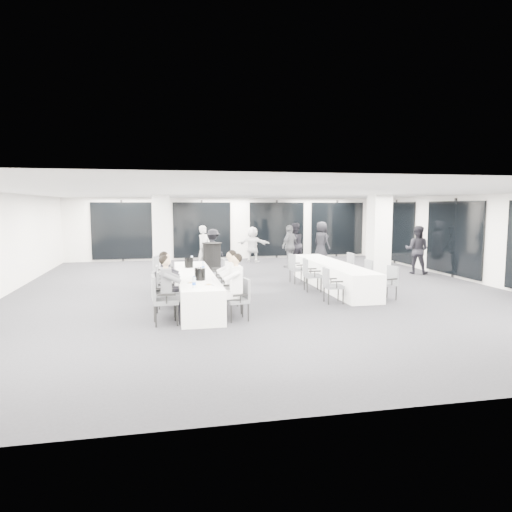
{
  "coord_description": "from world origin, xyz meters",
  "views": [
    {
      "loc": [
        -2.76,
        -12.82,
        2.44
      ],
      "look_at": [
        -0.17,
        -0.2,
        1.02
      ],
      "focal_mm": 32.0,
      "sensor_mm": 36.0,
      "label": 1
    }
  ],
  "objects": [
    {
      "name": "water_bottle_b",
      "position": [
        -1.74,
        -0.97,
        0.86
      ],
      "size": [
        0.07,
        0.07,
        0.22
      ],
      "primitive_type": "cylinder",
      "color": "silver",
      "rests_on": "banquet_table_main"
    },
    {
      "name": "seated_guest_d",
      "position": [
        -1.32,
        -2.61,
        0.81
      ],
      "size": [
        0.5,
        0.38,
        1.44
      ],
      "rotation": [
        0.0,
        0.0,
        1.57
      ],
      "color": "white",
      "rests_on": "floor"
    },
    {
      "name": "water_bottle_c",
      "position": [
        -1.92,
        0.83,
        0.85
      ],
      "size": [
        0.06,
        0.06,
        0.2
      ],
      "primitive_type": "cylinder",
      "color": "silver",
      "rests_on": "banquet_table_main"
    },
    {
      "name": "banquet_table_side",
      "position": [
        2.18,
        -0.1,
        0.38
      ],
      "size": [
        0.9,
        5.0,
        0.75
      ],
      "primitive_type": "cube",
      "color": "white",
      "rests_on": "floor"
    },
    {
      "name": "wine_glass",
      "position": [
        -1.74,
        -3.29,
        0.9
      ],
      "size": [
        0.08,
        0.08,
        0.2
      ],
      "color": "silver",
      "rests_on": "banquet_table_main"
    },
    {
      "name": "chair_side_left_near",
      "position": [
        1.35,
        -2.13,
        0.51
      ],
      "size": [
        0.47,
        0.52,
        0.89
      ],
      "rotation": [
        0.0,
        0.0,
        -1.62
      ],
      "color": "#4D4F54",
      "rests_on": "floor"
    },
    {
      "name": "chair_main_left_near",
      "position": [
        -2.82,
        -3.4,
        0.58
      ],
      "size": [
        0.55,
        0.61,
        1.02
      ],
      "rotation": [
        0.0,
        0.0,
        -1.5
      ],
      "color": "#4D4F54",
      "rests_on": "floor"
    },
    {
      "name": "standing_guest_h",
      "position": [
        6.2,
        2.0,
        0.98
      ],
      "size": [
        1.1,
        1.05,
        1.96
      ],
      "primitive_type": "imported",
      "rotation": [
        0.0,
        0.0,
        2.45
      ],
      "color": "black",
      "rests_on": "floor"
    },
    {
      "name": "chair_side_right_far",
      "position": [
        3.01,
        0.82,
        0.53
      ],
      "size": [
        0.48,
        0.54,
        0.93
      ],
      "rotation": [
        0.0,
        0.0,
        1.6
      ],
      "color": "#4D4F54",
      "rests_on": "floor"
    },
    {
      "name": "ice_bucket_far",
      "position": [
        -2.07,
        -0.28,
        0.89
      ],
      "size": [
        0.24,
        0.24,
        0.27
      ],
      "primitive_type": "cylinder",
      "color": "black",
      "rests_on": "banquet_table_main"
    },
    {
      "name": "ice_bucket_near",
      "position": [
        -1.95,
        -2.48,
        0.89
      ],
      "size": [
        0.24,
        0.24,
        0.28
      ],
      "primitive_type": "cylinder",
      "color": "black",
      "rests_on": "banquet_table_main"
    },
    {
      "name": "standing_guest_e",
      "position": [
        4.06,
        6.13,
        0.99
      ],
      "size": [
        0.93,
        1.12,
        1.99
      ],
      "primitive_type": "imported",
      "rotation": [
        0.0,
        0.0,
        2.0
      ],
      "color": "black",
      "rests_on": "floor"
    },
    {
      "name": "chair_main_left_second",
      "position": [
        -2.82,
        -2.62,
        0.57
      ],
      "size": [
        0.55,
        0.6,
        1.0
      ],
      "rotation": [
        0.0,
        0.0,
        -1.66
      ],
      "color": "#4D4F54",
      "rests_on": "floor"
    },
    {
      "name": "seated_guest_b",
      "position": [
        -2.65,
        -2.62,
        0.81
      ],
      "size": [
        0.5,
        0.38,
        1.44
      ],
      "rotation": [
        0.0,
        0.0,
        -1.57
      ],
      "color": "black",
      "rests_on": "floor"
    },
    {
      "name": "column_left",
      "position": [
        -2.8,
        3.2,
        1.4
      ],
      "size": [
        0.6,
        0.6,
        2.8
      ],
      "primitive_type": "cube",
      "color": "silver",
      "rests_on": "floor"
    },
    {
      "name": "chair_main_left_fourth",
      "position": [
        -2.81,
        -0.7,
        0.5
      ],
      "size": [
        0.46,
        0.51,
        0.88
      ],
      "rotation": [
        0.0,
        0.0,
        -1.6
      ],
      "color": "#4D4F54",
      "rests_on": "floor"
    },
    {
      "name": "plate_c",
      "position": [
        -1.91,
        -1.91,
        0.76
      ],
      "size": [
        0.18,
        0.18,
        0.03
      ],
      "color": "white",
      "rests_on": "banquet_table_main"
    },
    {
      "name": "chair_main_right_second",
      "position": [
        -1.14,
        -2.62,
        0.59
      ],
      "size": [
        0.59,
        0.63,
        1.03
      ],
      "rotation": [
        0.0,
        0.0,
        1.42
      ],
      "color": "#4D4F54",
      "rests_on": "floor"
    },
    {
      "name": "chair_side_right_near",
      "position": [
        3.0,
        -1.99,
        0.5
      ],
      "size": [
        0.52,
        0.55,
        0.88
      ],
      "rotation": [
        0.0,
        0.0,
        1.76
      ],
      "color": "#4D4F54",
      "rests_on": "floor"
    },
    {
      "name": "standing_guest_f",
      "position": [
        1.07,
        6.57,
        0.88
      ],
      "size": [
        1.72,
        1.22,
        1.75
      ],
      "primitive_type": "imported",
      "rotation": [
        0.0,
        0.0,
        2.72
      ],
      "color": "white",
      "rests_on": "floor"
    },
    {
      "name": "standing_guest_a",
      "position": [
        -1.21,
        4.65,
        0.96
      ],
      "size": [
        0.89,
        0.89,
        1.91
      ],
      "primitive_type": "imported",
      "rotation": [
        0.0,
        0.0,
        0.81
      ],
      "color": "white",
      "rests_on": "floor"
    },
    {
      "name": "chair_side_left_far",
      "position": [
        1.35,
        0.92,
        0.53
      ],
      "size": [
        0.52,
        0.56,
        0.92
      ],
      "rotation": [
        0.0,
        0.0,
        -1.45
      ],
      "color": "#4D4F54",
      "rests_on": "floor"
    },
    {
      "name": "water_bottle_a",
      "position": [
        -2.15,
        -3.48,
        0.87
      ],
      "size": [
        0.07,
        0.07,
        0.23
      ],
      "primitive_type": "cylinder",
      "color": "silver",
      "rests_on": "banquet_table_main"
    },
    {
      "name": "plate_a",
      "position": [
        -2.17,
        -2.86,
        0.76
      ],
      "size": [
        0.2,
        0.2,
        0.03
      ],
      "color": "white",
      "rests_on": "banquet_table_main"
    },
    {
      "name": "chair_main_right_mid",
      "position": [
        -1.15,
        -1.84,
        0.57
      ],
      "size": [
        0.54,
        0.59,
        1.0
      ],
      "rotation": [
        0.0,
        0.0,
        1.64
      ],
      "color": "#4D4F54",
      "rests_on": "floor"
    },
    {
      "name": "chair_main_left_far",
      "position": [
        -2.82,
        0.3,
        0.59
      ],
      "size": [
        0.63,
        0.66,
        1.03
      ],
      "rotation": [
        0.0,
        0.0,
        -1.82
      ],
      "color": "#4D4F54",
      "rests_on": "floor"
    },
    {
      "name": "seated_guest_a",
      "position": [
        -2.65,
        -3.39,
        0.81
      ],
      "size": [
        0.5,
        0.38,
        1.44
      ],
      "rotation": [
        0.0,
        0.0,
        -1.57
      ],
      "color": "#525459",
      "rests_on": "floor"
    },
    {
      "name": "banquet_table_main",
      "position": [
        -1.98,
        -1.41,
        0.38
      ],
      "size": [
        0.9,
        5.0,
        0.75
      ],
      "primitive_type": "cube",
      "color": "white",
      "rests_on": "floor"
    },
    {
      "name": "cocktail_table",
      "position": [
        -0.95,
        4.26,
        0.54
      ],
      "size": [
        0.76,
        0.76,
        1.06
      ],
      "color": "black",
      "rests_on": "floor"
    },
    {
      "name": "chair_side_left_mid",
      "position": [
        1.35,
        -0.49,
        0.54
      ],
      "size": [
        0.52,
        0.56,
        0.94
      ],
      "rotation": [
        0.0,
        0.0,
        -1.67
      ],
      "color": "#4D4F54",
      "rests_on": "floor"
    },
    {
      "name": "standing_guest_b",
      "position": [
        2.5,
        5.03,
        0.99
      ],
      "size": [
        1.11,
        0.91,
        1.99
      ],
      "primitive_type": "imported",
      "rotation": [
        0.0,
        0.0,
        3.54
      ],
      "color": "black",
      "rests_on": "floor"
    },
    {
      "name": "chair_side_right_mid",
      "position": [
        3.0,
        -0.56,
        0.5
      ],
      "size": [
        0.47,
        0.52,
        0.87
      ],
      "rotation": [
        0.0,
        0.0,
        1.65
      ],
      "color": "#4D4F54",
      "rests_on": "floor"
    },
    {
      "name": "chair_main_right_fourth",
      "position": [
        -1.16,
        -0.82,
        0.5
      ],
      "size": [
        0.51,
        0.55,
        0.88
      ],
      "rotation": [
        0.0,
        0.0,
        1.39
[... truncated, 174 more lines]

